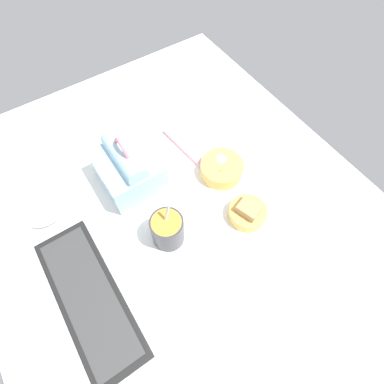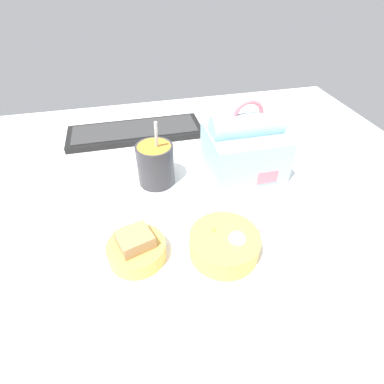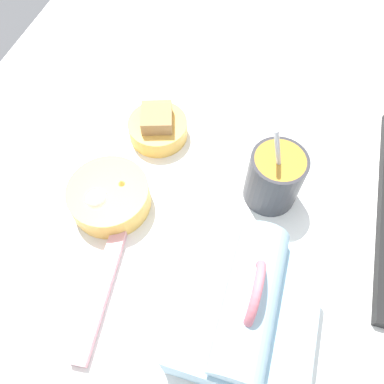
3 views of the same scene
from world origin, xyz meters
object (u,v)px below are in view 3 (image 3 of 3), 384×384
at_px(bento_bowl_sandwich, 158,127).
at_px(bento_bowl_snacks, 110,196).
at_px(soup_cup, 274,177).
at_px(chopstick_case, 101,289).
at_px(lunch_bag, 244,312).

distance_m(bento_bowl_sandwich, bento_bowl_snacks, 0.16).
bearing_deg(soup_cup, chopstick_case, -41.22).
xyz_separation_m(soup_cup, bento_bowl_snacks, (0.09, -0.25, -0.03)).
bearing_deg(soup_cup, bento_bowl_sandwich, -107.17).
relative_size(lunch_bag, chopstick_case, 0.91).
xyz_separation_m(lunch_bag, bento_bowl_sandwich, (-0.29, -0.22, -0.04)).
distance_m(soup_cup, bento_bowl_snacks, 0.27).
xyz_separation_m(lunch_bag, chopstick_case, (0.01, -0.20, -0.06)).
height_order(soup_cup, chopstick_case, soup_cup).
bearing_deg(bento_bowl_sandwich, chopstick_case, 3.15).
distance_m(bento_bowl_snacks, chopstick_case, 0.15).
bearing_deg(bento_bowl_snacks, soup_cup, 110.39).
xyz_separation_m(lunch_bag, soup_cup, (-0.22, 0.00, -0.01)).
bearing_deg(chopstick_case, bento_bowl_sandwich, -176.85).
relative_size(lunch_bag, soup_cup, 1.12).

